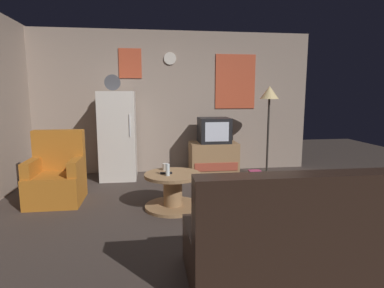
% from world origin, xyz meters
% --- Properties ---
extents(ground_plane, '(12.00, 12.00, 0.00)m').
position_xyz_m(ground_plane, '(0.00, 0.00, 0.00)').
color(ground_plane, '#3D332D').
extents(wall_with_art, '(5.20, 0.12, 2.58)m').
position_xyz_m(wall_with_art, '(0.01, 2.45, 1.30)').
color(wall_with_art, gray).
rests_on(wall_with_art, ground_plane).
extents(fridge, '(0.60, 0.62, 1.77)m').
position_xyz_m(fridge, '(-0.97, 1.99, 0.75)').
color(fridge, silver).
rests_on(fridge, ground_plane).
extents(tv_stand, '(0.84, 0.53, 0.60)m').
position_xyz_m(tv_stand, '(0.70, 1.98, 0.30)').
color(tv_stand, '#9E754C').
rests_on(tv_stand, ground_plane).
extents(crt_tv, '(0.54, 0.51, 0.44)m').
position_xyz_m(crt_tv, '(0.71, 1.98, 0.82)').
color(crt_tv, black).
rests_on(crt_tv, tv_stand).
extents(standing_lamp, '(0.32, 0.32, 1.59)m').
position_xyz_m(standing_lamp, '(1.62, 1.76, 1.36)').
color(standing_lamp, '#332D28').
rests_on(standing_lamp, ground_plane).
extents(coffee_table, '(0.72, 0.72, 0.46)m').
position_xyz_m(coffee_table, '(-0.15, 0.39, 0.23)').
color(coffee_table, '#9E754C').
rests_on(coffee_table, ground_plane).
extents(wine_glass, '(0.05, 0.05, 0.15)m').
position_xyz_m(wine_glass, '(-0.22, 0.29, 0.53)').
color(wine_glass, silver).
rests_on(wine_glass, coffee_table).
extents(mug_ceramic_white, '(0.08, 0.08, 0.09)m').
position_xyz_m(mug_ceramic_white, '(-0.24, 0.58, 0.50)').
color(mug_ceramic_white, silver).
rests_on(mug_ceramic_white, coffee_table).
extents(remote_control, '(0.15, 0.05, 0.02)m').
position_xyz_m(remote_control, '(-0.24, 0.39, 0.47)').
color(remote_control, black).
rests_on(remote_control, coffee_table).
extents(armchair, '(0.68, 0.68, 0.96)m').
position_xyz_m(armchair, '(-1.70, 0.87, 0.34)').
color(armchair, '#B2661E').
rests_on(armchair, ground_plane).
extents(couch, '(1.70, 0.80, 0.92)m').
position_xyz_m(couch, '(0.69, -1.33, 0.31)').
color(couch, black).
rests_on(couch, ground_plane).
extents(book_stack, '(0.22, 0.18, 0.10)m').
position_xyz_m(book_stack, '(1.43, 1.84, 0.05)').
color(book_stack, '#704059').
rests_on(book_stack, ground_plane).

